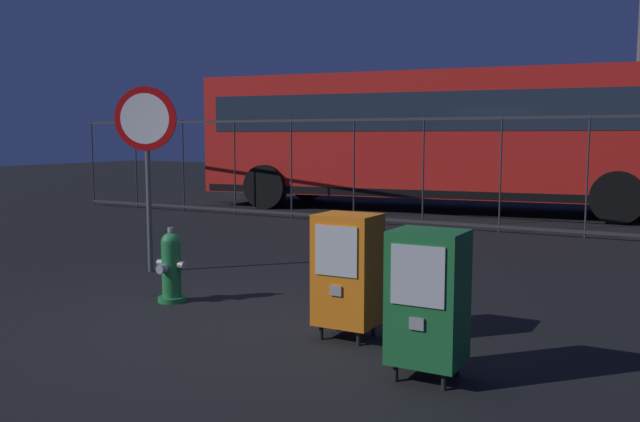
% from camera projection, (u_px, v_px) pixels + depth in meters
% --- Properties ---
extents(ground_plane, '(60.00, 60.00, 0.00)m').
position_uv_depth(ground_plane, '(224.00, 324.00, 5.92)').
color(ground_plane, black).
extents(fire_hydrant, '(0.33, 0.31, 0.75)m').
position_uv_depth(fire_hydrant, '(171.00, 267.00, 6.70)').
color(fire_hydrant, '#1E7238').
rests_on(fire_hydrant, ground_plane).
extents(newspaper_box_primary, '(0.48, 0.42, 1.02)m').
position_uv_depth(newspaper_box_primary, '(348.00, 269.00, 5.46)').
color(newspaper_box_primary, black).
rests_on(newspaper_box_primary, ground_plane).
extents(newspaper_box_secondary, '(0.48, 0.42, 1.02)m').
position_uv_depth(newspaper_box_secondary, '(428.00, 297.00, 4.52)').
color(newspaper_box_secondary, black).
rests_on(newspaper_box_secondary, ground_plane).
extents(stop_sign, '(0.71, 0.31, 2.23)m').
position_uv_depth(stop_sign, '(146.00, 140.00, 8.06)').
color(stop_sign, '#4C4F54').
rests_on(stop_sign, ground_plane).
extents(fence_barrier, '(18.03, 0.04, 2.00)m').
position_uv_depth(fence_barrier, '(461.00, 172.00, 11.81)').
color(fence_barrier, '#2D2D33').
rests_on(fence_barrier, ground_plane).
extents(bus_near, '(10.73, 3.77, 3.00)m').
position_uv_depth(bus_near, '(438.00, 133.00, 15.04)').
color(bus_near, red).
rests_on(bus_near, ground_plane).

